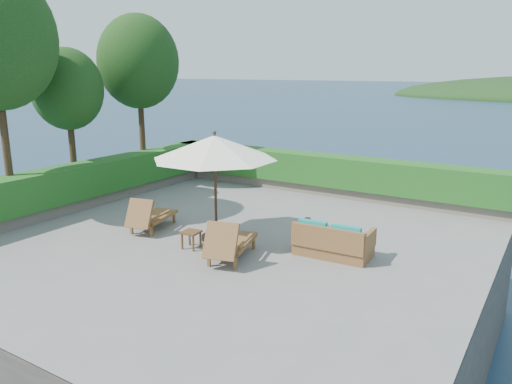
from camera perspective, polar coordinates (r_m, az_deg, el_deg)
The scene contains 14 objects.
ground at distance 12.63m, azimuth -3.09°, elevation -5.41°, with size 12.00×12.00×0.00m, color gray.
foundation at distance 13.22m, azimuth -3.01°, elevation -11.77°, with size 12.00×12.00×3.00m, color #5B5448.
ocean at distance 13.91m, azimuth -2.93°, elevation -17.17°, with size 600.00×600.00×0.00m, color #182C4C.
planter_wall_far at distance 17.27m, azimuth 7.62°, elevation 0.39°, with size 12.00×0.60×0.36m, color slate.
planter_wall_left at distance 16.32m, azimuth -19.42°, elevation -1.08°, with size 0.60×12.00×0.36m, color slate.
hedge_far at distance 17.13m, azimuth 7.69°, elevation 2.57°, with size 12.40×0.90×1.00m, color #1B4C15.
hedge_left at distance 16.17m, azimuth -19.61°, elevation 1.22°, with size 0.90×12.40×1.00m, color #1B4C15.
tree_mid at distance 16.78m, azimuth -20.76°, elevation 10.88°, with size 2.20×2.20×4.83m.
tree_far at distance 18.26m, azimuth -13.30°, elevation 14.25°, with size 2.80×2.80×6.03m.
patio_umbrella at distance 12.07m, azimuth -4.74°, elevation 4.98°, with size 3.96×3.96×2.73m.
lounge_left at distance 13.50m, azimuth -12.00°, elevation -2.66°, with size 1.03×1.76×0.95m.
lounge_right at distance 11.17m, azimuth -3.03°, elevation -5.73°, with size 1.15×1.88×1.01m.
side_table at distance 11.98m, azimuth -7.42°, elevation -4.81°, with size 0.44×0.44×0.43m.
wicker_loveseat at distance 11.54m, azimuth 8.73°, elevation -5.71°, with size 1.77×0.96×0.85m.
Camera 1 is at (6.88, -9.73, 4.16)m, focal length 35.00 mm.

